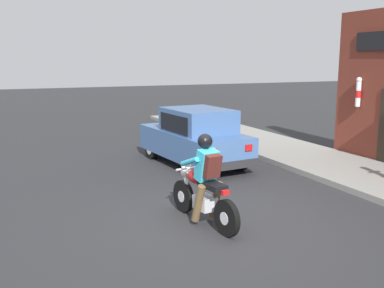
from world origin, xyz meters
name	(u,v)px	position (x,y,z in m)	size (l,w,h in m)	color
ground_plane	(214,223)	(0.00, 0.00, 0.00)	(80.00, 80.00, 0.00)	#2B2B2D
sidewalk_curb	(319,161)	(4.79, 3.00, 0.07)	(2.60, 22.00, 0.14)	gray
motorcycle_with_rider	(204,187)	(-0.16, 0.06, 0.68)	(0.64, 2.01, 1.62)	black
car_hatchback	(195,137)	(1.52, 4.24, 0.77)	(1.98, 3.91, 1.57)	black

